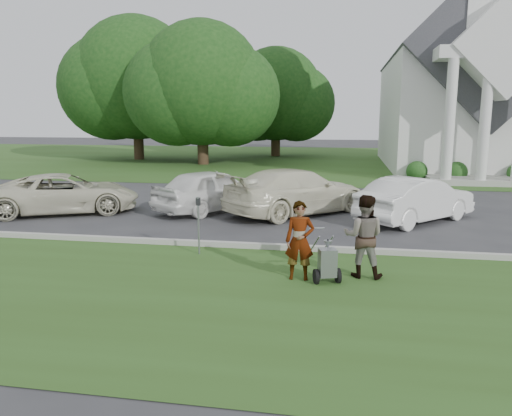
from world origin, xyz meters
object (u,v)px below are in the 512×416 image
(person_right, at_px, (364,237))
(tree_left, at_px, (202,89))
(tree_back, at_px, (276,99))
(car_b, at_px, (212,190))
(tree_far, at_px, (136,84))
(parking_meter_near, at_px, (199,219))
(striping_cart, at_px, (327,263))
(church, at_px, (463,75))
(person_left, at_px, (300,241))
(car_c, at_px, (297,191))
(car_d, at_px, (416,200))
(car_a, at_px, (65,193))

(person_right, bearing_deg, tree_left, -60.72)
(tree_back, bearing_deg, car_b, -87.41)
(tree_far, relative_size, parking_meter_near, 8.13)
(tree_left, bearing_deg, tree_back, 63.43)
(tree_far, distance_m, striping_cart, 31.37)
(church, distance_m, person_left, 26.60)
(church, relative_size, car_b, 5.41)
(tree_far, xyz_separation_m, car_c, (14.12, -19.62, -4.91))
(striping_cart, bearing_deg, car_d, 50.54)
(striping_cart, height_order, car_a, car_a)
(tree_back, relative_size, striping_cart, 8.57)
(car_a, bearing_deg, parking_meter_near, -151.47)
(car_b, bearing_deg, parking_meter_near, 136.29)
(parking_meter_near, distance_m, car_a, 7.50)
(tree_left, xyz_separation_m, car_b, (5.11, -16.61, -4.35))
(church, bearing_deg, person_right, -105.71)
(car_b, distance_m, car_d, 6.92)
(tree_left, relative_size, tree_far, 0.91)
(tree_left, height_order, car_c, tree_left)
(tree_back, bearing_deg, person_left, -81.30)
(person_right, xyz_separation_m, car_b, (-5.03, 6.66, -0.12))
(tree_back, height_order, parking_meter_near, tree_back)
(tree_left, distance_m, tree_back, 8.95)
(parking_meter_near, bearing_deg, striping_cart, -26.92)
(church, height_order, parking_meter_near, church)
(tree_back, height_order, car_b, tree_back)
(striping_cart, height_order, car_b, car_b)
(tree_left, bearing_deg, person_left, -69.50)
(church, height_order, striping_cart, church)
(person_right, bearing_deg, striping_cart, 42.31)
(person_left, distance_m, parking_meter_near, 2.98)
(tree_far, xyz_separation_m, person_left, (14.85, -26.67, -4.87))
(car_a, height_order, car_d, car_d)
(car_a, bearing_deg, person_right, -144.49)
(car_a, height_order, car_c, car_c)
(tree_left, height_order, person_left, tree_left)
(car_d, bearing_deg, person_left, 106.63)
(car_b, xyz_separation_m, car_c, (3.00, -0.00, 0.03))
(person_right, relative_size, car_b, 0.39)
(person_right, bearing_deg, car_b, -47.18)
(striping_cart, height_order, person_left, person_left)
(church, bearing_deg, car_a, -131.62)
(tree_far, distance_m, person_left, 30.91)
(person_left, distance_m, person_right, 1.36)
(church, height_order, person_left, church)
(striping_cart, height_order, car_d, car_d)
(tree_far, distance_m, parking_meter_near, 28.43)
(tree_far, bearing_deg, tree_back, 26.56)
(car_d, bearing_deg, tree_far, -5.51)
(tree_left, relative_size, car_b, 2.39)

